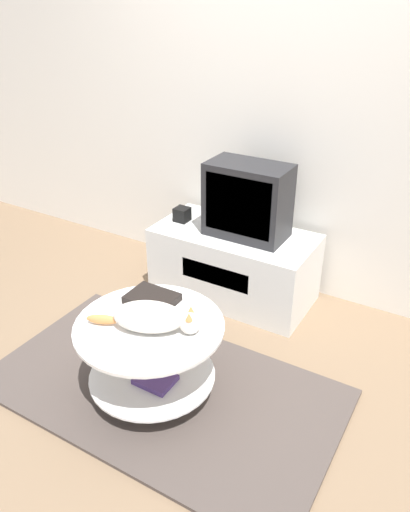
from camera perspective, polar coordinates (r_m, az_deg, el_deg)
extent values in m
plane|color=#7F664C|center=(2.78, -4.87, -14.99)|extent=(12.00, 12.00, 0.00)
cube|color=silver|center=(3.30, 8.76, 17.50)|extent=(8.00, 0.05, 2.60)
cube|color=#4C423D|center=(2.78, -4.87, -14.84)|extent=(1.86, 1.04, 0.02)
cube|color=silver|center=(3.41, 3.31, -0.94)|extent=(1.07, 0.54, 0.48)
cube|color=silver|center=(3.18, 1.11, -2.21)|extent=(0.48, 0.01, 0.13)
cube|color=#232326|center=(3.18, 4.92, 6.34)|extent=(0.52, 0.29, 0.48)
cube|color=black|center=(3.05, 3.74, 5.69)|extent=(0.44, 0.01, 0.37)
cube|color=black|center=(3.44, -2.64, 4.78)|extent=(0.10, 0.10, 0.10)
cylinder|color=#B2B2B7|center=(2.75, -5.91, -14.99)|extent=(0.31, 0.31, 0.01)
cylinder|color=#B7B7BC|center=(2.61, -6.13, -11.76)|extent=(0.04, 0.04, 0.42)
cylinder|color=white|center=(2.67, -6.03, -13.30)|extent=(0.65, 0.65, 0.01)
cylinder|color=white|center=(2.48, -6.39, -7.92)|extent=(0.74, 0.74, 0.02)
cube|color=#51387A|center=(2.61, -5.69, -13.87)|extent=(0.19, 0.16, 0.03)
cube|color=#1E664C|center=(2.71, -6.78, -12.35)|extent=(0.19, 0.14, 0.01)
cube|color=black|center=(2.62, -6.07, -4.86)|extent=(0.25, 0.19, 0.04)
ellipsoid|color=silver|center=(2.40, -6.51, -6.88)|extent=(0.39, 0.30, 0.14)
sphere|color=silver|center=(2.38, -1.71, -7.67)|extent=(0.11, 0.11, 0.11)
cone|color=#D18447|center=(2.37, -1.62, -6.15)|extent=(0.04, 0.04, 0.04)
cone|color=#D18447|center=(2.32, -1.85, -6.96)|extent=(0.04, 0.04, 0.04)
ellipsoid|color=#D18447|center=(2.49, -11.61, -7.12)|extent=(0.17, 0.10, 0.05)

